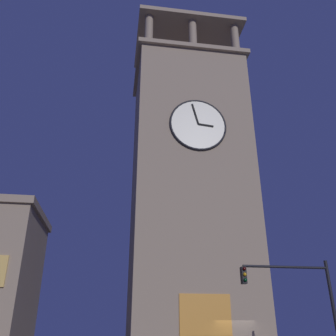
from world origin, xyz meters
TOP-DOWN VIEW (x-y plane):
  - clocktower at (1.82, -3.25)m, footprint 9.50×7.82m
  - traffic_signal_near at (-1.07, 6.89)m, footprint 4.35×0.41m

SIDE VIEW (x-z plane):
  - traffic_signal_near at x=-1.07m, z-range 0.95..5.95m
  - clocktower at x=1.82m, z-range -2.80..27.42m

